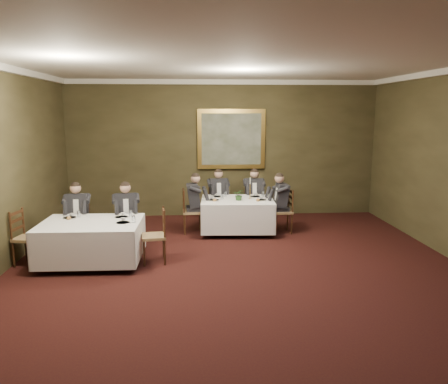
{
  "coord_description": "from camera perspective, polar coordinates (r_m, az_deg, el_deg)",
  "views": [
    {
      "loc": [
        -0.72,
        -6.33,
        2.7
      ],
      "look_at": [
        -0.16,
        2.08,
        1.15
      ],
      "focal_mm": 35.0,
      "sensor_mm": 36.0,
      "label": 1
    }
  ],
  "objects": [
    {
      "name": "place_setting_table_second",
      "position": [
        8.63,
        -19.15,
        -2.91
      ],
      "size": [
        0.33,
        0.31,
        0.14
      ],
      "color": "white",
      "rests_on": "table_second"
    },
    {
      "name": "crown_molding",
      "position": [
        6.41,
        2.82,
        17.02
      ],
      "size": [
        8.0,
        10.0,
        0.12
      ],
      "color": "white",
      "rests_on": "back_wall"
    },
    {
      "name": "table_main",
      "position": [
        9.87,
        1.75,
        -2.76
      ],
      "size": [
        1.69,
        1.33,
        0.67
      ],
      "rotation": [
        0.0,
        0.0,
        -0.06
      ],
      "color": "black",
      "rests_on": "ground"
    },
    {
      "name": "chair_sec_endright",
      "position": [
        8.08,
        -9.03,
        -7.11
      ],
      "size": [
        0.47,
        0.49,
        1.0
      ],
      "rotation": [
        0.0,
        0.0,
        1.69
      ],
      "color": "#92744A",
      "rests_on": "ground"
    },
    {
      "name": "chair_sec_backleft",
      "position": [
        9.25,
        -18.4,
        -5.27
      ],
      "size": [
        0.48,
        0.46,
        1.0
      ],
      "rotation": [
        0.0,
        0.0,
        3.24
      ],
      "color": "#92744A",
      "rests_on": "ground"
    },
    {
      "name": "chair_main_endleft",
      "position": [
        9.92,
        -4.2,
        -3.7
      ],
      "size": [
        0.44,
        0.46,
        1.0
      ],
      "rotation": [
        0.0,
        0.0,
        -1.52
      ],
      "color": "#92744A",
      "rests_on": "ground"
    },
    {
      "name": "table_second",
      "position": [
        8.23,
        -16.92,
        -5.91
      ],
      "size": [
        1.8,
        1.38,
        0.67
      ],
      "rotation": [
        0.0,
        0.0,
        -0.02
      ],
      "color": "black",
      "rests_on": "ground"
    },
    {
      "name": "centerpiece",
      "position": [
        9.68,
        2.0,
        -0.3
      ],
      "size": [
        0.3,
        0.28,
        0.27
      ],
      "primitive_type": "imported",
      "rotation": [
        0.0,
        0.0,
        -0.34
      ],
      "color": "#2D5926",
      "rests_on": "table_main"
    },
    {
      "name": "diner_main_backright",
      "position": [
        10.69,
        3.9,
        -1.41
      ],
      "size": [
        0.43,
        0.49,
        1.35
      ],
      "rotation": [
        0.0,
        0.0,
        3.12
      ],
      "color": "black",
      "rests_on": "chair_main_backright"
    },
    {
      "name": "diner_main_backleft",
      "position": [
        10.65,
        -0.77,
        -1.42
      ],
      "size": [
        0.45,
        0.52,
        1.35
      ],
      "rotation": [
        0.0,
        0.0,
        3.24
      ],
      "color": "black",
      "rests_on": "chair_main_backleft"
    },
    {
      "name": "chair_main_endright",
      "position": [
        10.01,
        7.64,
        -3.64
      ],
      "size": [
        0.43,
        0.45,
        1.0
      ],
      "rotation": [
        0.0,
        0.0,
        1.6
      ],
      "color": "#92744A",
      "rests_on": "ground"
    },
    {
      "name": "chair_main_backleft",
      "position": [
        10.72,
        -0.78,
        -2.61
      ],
      "size": [
        0.48,
        0.46,
        1.0
      ],
      "rotation": [
        0.0,
        0.0,
        3.24
      ],
      "color": "#92744A",
      "rests_on": "ground"
    },
    {
      "name": "painting",
      "position": [
        11.33,
        0.96,
        6.92
      ],
      "size": [
        1.75,
        0.09,
        1.53
      ],
      "color": "#E3B253",
      "rests_on": "back_wall"
    },
    {
      "name": "diner_main_endleft",
      "position": [
        9.87,
        -4.15,
        -2.41
      ],
      "size": [
        0.5,
        0.44,
        1.35
      ],
      "rotation": [
        0.0,
        0.0,
        -1.52
      ],
      "color": "black",
      "rests_on": "chair_main_endleft"
    },
    {
      "name": "diner_sec_backright",
      "position": [
        8.97,
        -12.59,
        -3.96
      ],
      "size": [
        0.47,
        0.54,
        1.35
      ],
      "rotation": [
        0.0,
        0.0,
        3.3
      ],
      "color": "black",
      "rests_on": "chair_sec_backright"
    },
    {
      "name": "chair_sec_endleft",
      "position": [
        8.62,
        -24.18,
        -6.8
      ],
      "size": [
        0.5,
        0.51,
        1.0
      ],
      "rotation": [
        0.0,
        0.0,
        -1.77
      ],
      "color": "#92744A",
      "rests_on": "ground"
    },
    {
      "name": "chair_sec_backright",
      "position": [
        9.04,
        -12.54,
        -5.34
      ],
      "size": [
        0.5,
        0.49,
        1.0
      ],
      "rotation": [
        0.0,
        0.0,
        3.3
      ],
      "color": "#92744A",
      "rests_on": "ground"
    },
    {
      "name": "place_setting_table_main",
      "position": [
        10.16,
        -0.49,
        -0.38
      ],
      "size": [
        0.33,
        0.31,
        0.14
      ],
      "color": "white",
      "rests_on": "table_main"
    },
    {
      "name": "ground",
      "position": [
        6.92,
        2.56,
        -12.56
      ],
      "size": [
        10.0,
        10.0,
        0.0
      ],
      "primitive_type": "plane",
      "color": "black",
      "rests_on": "ground"
    },
    {
      "name": "diner_sec_backleft",
      "position": [
        9.18,
        -18.49,
        -3.92
      ],
      "size": [
        0.45,
        0.52,
        1.35
      ],
      "rotation": [
        0.0,
        0.0,
        3.24
      ],
      "color": "black",
      "rests_on": "chair_sec_backleft"
    },
    {
      "name": "back_wall",
      "position": [
        11.39,
        -0.15,
        5.64
      ],
      "size": [
        8.0,
        0.1,
        3.5
      ],
      "primitive_type": "cube",
      "color": "#312D18",
      "rests_on": "ground"
    },
    {
      "name": "diner_main_endright",
      "position": [
        9.95,
        7.6,
        -2.37
      ],
      "size": [
        0.49,
        0.43,
        1.35
      ],
      "rotation": [
        0.0,
        0.0,
        1.6
      ],
      "color": "black",
      "rests_on": "chair_main_endright"
    },
    {
      "name": "candlestick",
      "position": [
        9.85,
        3.42,
        0.16
      ],
      "size": [
        0.07,
        0.07,
        0.5
      ],
      "color": "gold",
      "rests_on": "table_main"
    },
    {
      "name": "chair_main_backright",
      "position": [
        10.75,
        3.88,
        -2.59
      ],
      "size": [
        0.45,
        0.43,
        1.0
      ],
      "rotation": [
        0.0,
        0.0,
        3.12
      ],
      "color": "#92744A",
      "rests_on": "ground"
    },
    {
      "name": "ceiling",
      "position": [
        6.42,
        2.82,
        17.56
      ],
      "size": [
        8.0,
        10.0,
        0.1
      ],
      "primitive_type": "cube",
      "color": "silver",
      "rests_on": "back_wall"
    }
  ]
}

